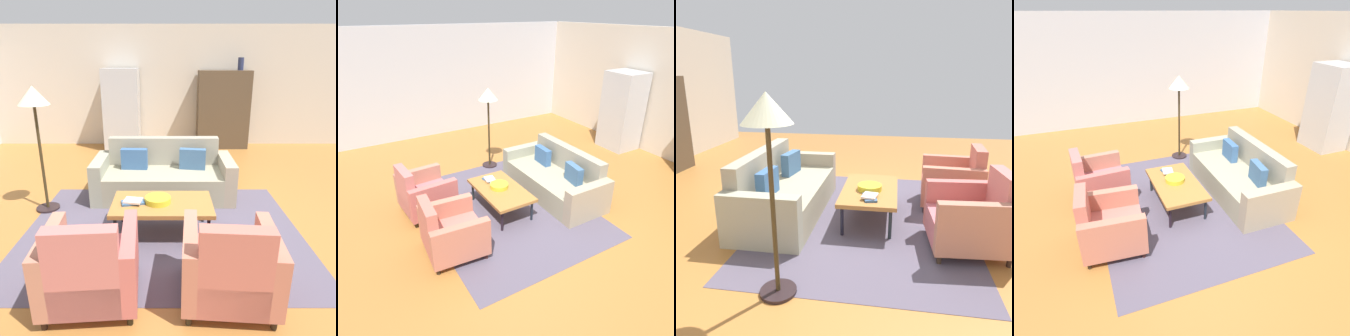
% 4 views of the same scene
% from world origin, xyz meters
% --- Properties ---
extents(ground_plane, '(11.10, 11.10, 0.00)m').
position_xyz_m(ground_plane, '(0.00, 0.00, 0.00)').
color(ground_plane, '#A56A30').
extents(wall_back, '(9.25, 0.12, 2.80)m').
position_xyz_m(wall_back, '(0.00, 4.05, 1.40)').
color(wall_back, beige).
rests_on(wall_back, ground).
extents(area_rug, '(3.40, 2.60, 0.01)m').
position_xyz_m(area_rug, '(-0.38, -0.30, 0.00)').
color(area_rug, '#554D5E').
rests_on(area_rug, ground).
extents(couch, '(2.10, 0.90, 0.86)m').
position_xyz_m(couch, '(-0.38, 0.83, 0.29)').
color(couch, gray).
rests_on(couch, ground).
extents(coffee_table, '(1.20, 0.70, 0.41)m').
position_xyz_m(coffee_table, '(-0.38, -0.35, 0.38)').
color(coffee_table, black).
rests_on(coffee_table, ground).
extents(armchair_left, '(0.86, 0.86, 0.88)m').
position_xyz_m(armchair_left, '(-0.97, -1.52, 0.34)').
color(armchair_left, '#312419').
rests_on(armchair_left, ground).
extents(armchair_right, '(0.86, 0.86, 0.88)m').
position_xyz_m(armchair_right, '(0.22, -1.52, 0.34)').
color(armchair_right, '#341B1D').
rests_on(armchair_right, ground).
extents(fruit_bowl, '(0.31, 0.31, 0.07)m').
position_xyz_m(fruit_bowl, '(-0.43, -0.35, 0.45)').
color(fruit_bowl, gold).
rests_on(fruit_bowl, coffee_table).
extents(book_stack, '(0.30, 0.20, 0.05)m').
position_xyz_m(book_stack, '(-0.72, -0.38, 0.44)').
color(book_stack, '#345782').
rests_on(book_stack, coffee_table).
extents(cabinet, '(1.20, 0.51, 1.80)m').
position_xyz_m(cabinet, '(0.99, 3.70, 0.90)').
color(cabinet, '#4E3D2B').
rests_on(cabinet, ground).
extents(vase_tall, '(0.13, 0.13, 0.28)m').
position_xyz_m(vase_tall, '(1.34, 3.70, 1.94)').
color(vase_tall, '#272D4E').
rests_on(vase_tall, cabinet).
extents(refrigerator, '(0.80, 0.73, 1.85)m').
position_xyz_m(refrigerator, '(-1.38, 3.60, 0.93)').
color(refrigerator, '#B7BABF').
rests_on(refrigerator, ground).
extents(floor_lamp, '(0.40, 0.40, 1.72)m').
position_xyz_m(floor_lamp, '(-2.03, 0.30, 1.44)').
color(floor_lamp, black).
rests_on(floor_lamp, ground).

